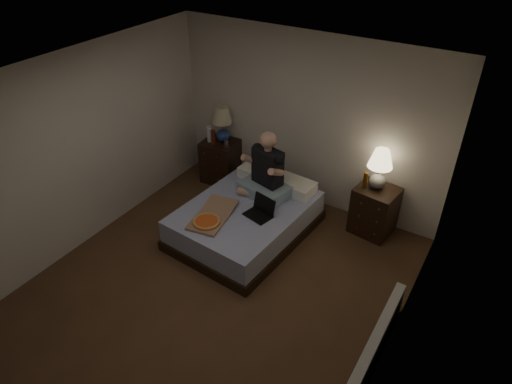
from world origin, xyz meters
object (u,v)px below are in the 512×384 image
Objects in this scene: beer_bottle_left at (214,137)px; nightstand_left at (221,161)px; person at (265,165)px; water_bottle at (209,134)px; lamp_left at (223,124)px; nightstand_right at (374,210)px; radiator at (374,348)px; beer_bottle_right at (365,180)px; laptop at (258,209)px; lamp_right at (379,169)px; bed at (246,220)px; pizza_box at (207,222)px; soda_can at (226,143)px.

nightstand_left is at bearing 72.52° from beer_bottle_left.
nightstand_left is 1.43m from person.
water_bottle is 0.27× the size of person.
lamp_left is at bearing 52.70° from nightstand_left.
person is (1.30, -0.51, 0.11)m from water_bottle.
nightstand_right is 2.16m from radiator.
beer_bottle_left reaches higher than beer_bottle_right.
water_bottle is (-0.14, -0.08, 0.47)m from nightstand_left.
beer_bottle_right is (2.40, 0.05, -0.00)m from beer_bottle_left.
laptop is at bearing -55.23° from person.
bed is at bearing -144.43° from lamp_right.
bed is 1.47m from nightstand_left.
bed is 7.34× the size of water_bottle.
lamp_left is 1.00× the size of lamp_right.
person is (-1.20, -0.54, 0.13)m from beer_bottle_right.
beer_bottle_right is at bearing -153.58° from nightstand_right.
lamp_right reaches higher than beer_bottle_left.
beer_bottle_left is at bearing 112.97° from pizza_box.
radiator is at bearing -20.69° from pizza_box.
radiator is (3.27, -2.02, -0.14)m from nightstand_left.
soda_can is at bearing 1.31° from water_bottle.
nightstand_right is 1.22× the size of lamp_right.
water_bottle reaches higher than pizza_box.
laptop reaches higher than nightstand_left.
nightstand_left reaches higher than nightstand_right.
lamp_left is at bearing 140.25° from soda_can.
nightstand_right is 1.62m from laptop.
nightstand_left is (-1.09, 0.97, 0.11)m from bed.
radiator is at bearing -21.28° from bed.
soda_can is (0.18, -0.07, 0.39)m from nightstand_left.
beer_bottle_right reaches higher than radiator.
water_bottle is at bearing 164.61° from beer_bottle_left.
laptop reaches higher than nightstand_right.
lamp_left is 2.24× the size of water_bottle.
nightstand_right is 2.97× the size of beer_bottle_right.
person is (1.20, -0.48, 0.12)m from beer_bottle_left.
pizza_box is (0.86, -1.60, -0.47)m from lamp_left.
beer_bottle_right is 2.24m from radiator.
beer_bottle_left is 0.25× the size of person.
laptop is (-1.19, -1.07, 0.24)m from nightstand_right.
pizza_box reaches higher than radiator.
nightstand_left is 6.88× the size of soda_can.
nightstand_right is 2.73× the size of water_bottle.
beer_bottle_right reaches higher than pizza_box.
radiator is at bearing -32.17° from soda_can.
soda_can reaches higher than nightstand_right.
nightstand_right is at bearing 1.84° from soda_can.
water_bottle reaches higher than radiator.
nightstand_left is 2.75× the size of water_bottle.
lamp_left is 1.77m from laptop.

